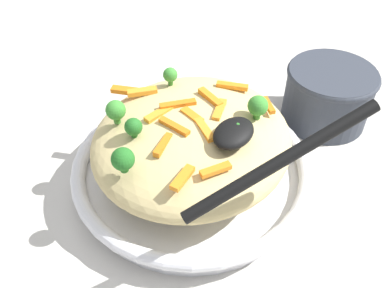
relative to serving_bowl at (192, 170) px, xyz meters
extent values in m
plane|color=beige|center=(0.00, 0.00, -0.02)|extent=(2.40, 2.40, 0.00)
cylinder|color=silver|center=(0.00, 0.00, -0.01)|extent=(0.28, 0.28, 0.02)
torus|color=silver|center=(0.00, 0.00, 0.01)|extent=(0.31, 0.31, 0.02)
torus|color=black|center=(0.00, 0.00, 0.01)|extent=(0.30, 0.30, 0.00)
ellipsoid|color=#D1BA7A|center=(0.00, 0.00, 0.05)|extent=(0.25, 0.24, 0.08)
cube|color=orange|center=(-0.02, 0.03, 0.09)|extent=(0.04, 0.02, 0.01)
cube|color=orange|center=(-0.06, 0.00, 0.09)|extent=(0.04, 0.01, 0.01)
cube|color=orange|center=(0.04, 0.00, 0.09)|extent=(0.02, 0.04, 0.01)
cube|color=orange|center=(0.00, 0.00, 0.09)|extent=(0.02, 0.03, 0.01)
cube|color=orange|center=(0.01, 0.02, 0.09)|extent=(0.04, 0.04, 0.01)
cube|color=orange|center=(0.08, -0.01, 0.08)|extent=(0.02, 0.04, 0.01)
cube|color=orange|center=(-0.01, -0.03, 0.09)|extent=(0.03, 0.04, 0.01)
cube|color=orange|center=(0.01, 0.08, 0.08)|extent=(0.03, 0.03, 0.01)
cube|color=orange|center=(-0.05, -0.07, 0.08)|extent=(0.03, 0.02, 0.01)
cube|color=orange|center=(-0.03, 0.01, 0.09)|extent=(0.01, 0.04, 0.01)
cube|color=orange|center=(0.03, -0.02, 0.09)|extent=(0.04, 0.02, 0.01)
cube|color=orange|center=(0.07, -0.06, 0.08)|extent=(0.03, 0.03, 0.01)
cube|color=orange|center=(0.00, 0.10, 0.08)|extent=(0.02, 0.04, 0.01)
cube|color=orange|center=(-0.08, -0.04, 0.08)|extent=(0.04, 0.01, 0.01)
cylinder|color=#377928|center=(-0.05, 0.07, 0.09)|extent=(0.01, 0.01, 0.01)
sphere|color=#3D8E33|center=(-0.05, 0.07, 0.10)|extent=(0.02, 0.02, 0.02)
cylinder|color=#296820|center=(0.00, -0.06, 0.09)|extent=(0.01, 0.01, 0.01)
sphere|color=#2D7A28|center=(0.00, -0.06, 0.10)|extent=(0.02, 0.02, 0.02)
cylinder|color=#205B1C|center=(-0.10, 0.01, 0.09)|extent=(0.01, 0.01, 0.01)
sphere|color=#236B23|center=(-0.10, 0.01, 0.10)|extent=(0.02, 0.02, 0.02)
cylinder|color=#377928|center=(0.05, 0.06, 0.09)|extent=(0.01, 0.01, 0.01)
sphere|color=#3D8E33|center=(0.05, 0.06, 0.10)|extent=(0.02, 0.02, 0.02)
cylinder|color=#205B1C|center=(-0.06, 0.04, 0.09)|extent=(0.01, 0.01, 0.01)
sphere|color=#236B23|center=(-0.06, 0.04, 0.10)|extent=(0.02, 0.02, 0.02)
cylinder|color=#377928|center=(0.05, -0.06, 0.09)|extent=(0.01, 0.01, 0.01)
sphere|color=#3D8E33|center=(0.05, -0.06, 0.10)|extent=(0.02, 0.02, 0.02)
ellipsoid|color=black|center=(-0.01, -0.06, 0.10)|extent=(0.06, 0.04, 0.02)
cylinder|color=black|center=(-0.06, -0.13, 0.14)|extent=(0.16, 0.12, 0.09)
cylinder|color=#333842|center=(0.22, -0.09, 0.02)|extent=(0.13, 0.13, 0.09)
torus|color=#333842|center=(0.22, -0.09, 0.06)|extent=(0.13, 0.13, 0.01)
camera|label=1|loc=(-0.32, -0.21, 0.40)|focal=40.13mm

